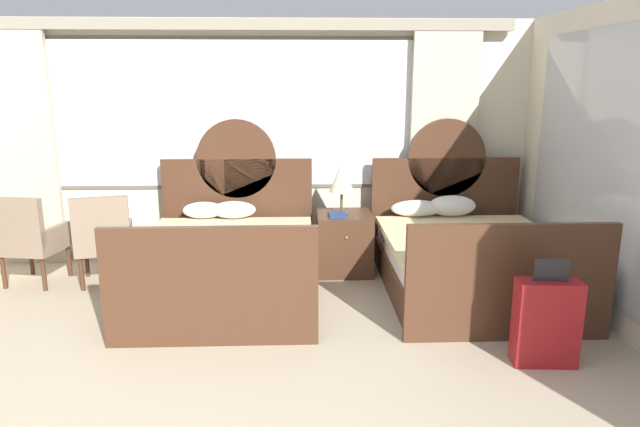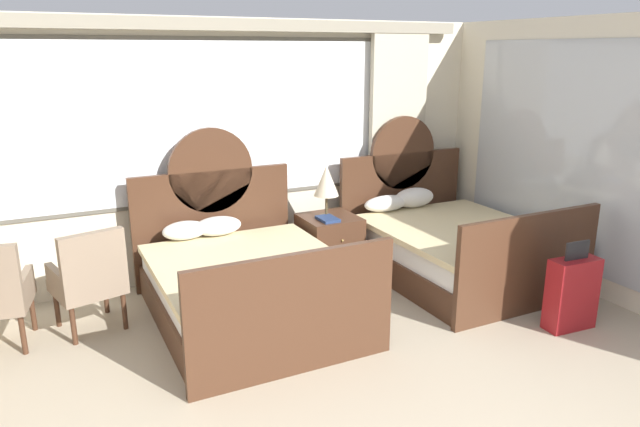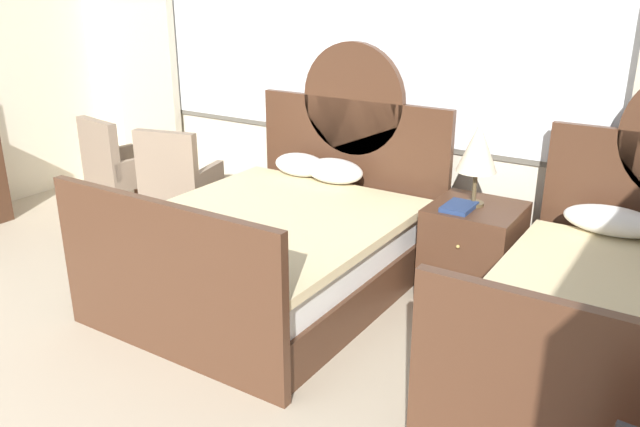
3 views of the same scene
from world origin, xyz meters
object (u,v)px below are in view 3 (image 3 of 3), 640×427
object	(u,v)px
book_on_nightstand	(459,207)
armchair_by_window_left	(178,179)
bed_near_window	(279,243)
table_lamp_on_nightstand	(478,148)
armchair_by_window_centre	(117,166)
nightstand_between_beds	(473,251)

from	to	relation	value
book_on_nightstand	armchair_by_window_left	xyz separation A→B (m)	(-2.38, -0.17, -0.16)
bed_near_window	table_lamp_on_nightstand	size ratio (longest dim) A/B	3.79
table_lamp_on_nightstand	armchair_by_window_centre	world-z (taller)	table_lamp_on_nightstand
table_lamp_on_nightstand	armchair_by_window_left	xyz separation A→B (m)	(-2.43, -0.30, -0.54)
armchair_by_window_left	armchair_by_window_centre	distance (m)	0.74
book_on_nightstand	armchair_by_window_left	size ratio (longest dim) A/B	0.28
nightstand_between_beds	table_lamp_on_nightstand	xyz separation A→B (m)	(-0.03, 0.01, 0.72)
book_on_nightstand	armchair_by_window_left	distance (m)	2.40
bed_near_window	nightstand_between_beds	bearing A→B (deg)	27.90
table_lamp_on_nightstand	book_on_nightstand	xyz separation A→B (m)	(-0.05, -0.13, -0.38)
armchair_by_window_left	armchair_by_window_centre	bearing A→B (deg)	-179.92
bed_near_window	armchair_by_window_centre	distance (m)	2.07
table_lamp_on_nightstand	book_on_nightstand	world-z (taller)	table_lamp_on_nightstand
armchair_by_window_left	table_lamp_on_nightstand	bearing A→B (deg)	7.07
armchair_by_window_centre	armchair_by_window_left	bearing A→B (deg)	0.08
book_on_nightstand	armchair_by_window_centre	xyz separation A→B (m)	(-3.13, -0.17, -0.16)
armchair_by_window_centre	book_on_nightstand	bearing A→B (deg)	3.17
table_lamp_on_nightstand	armchair_by_window_left	bearing A→B (deg)	-172.93
nightstand_between_beds	table_lamp_on_nightstand	distance (m)	0.72
table_lamp_on_nightstand	armchair_by_window_centre	bearing A→B (deg)	-174.56
bed_near_window	book_on_nightstand	distance (m)	1.25
table_lamp_on_nightstand	armchair_by_window_centre	xyz separation A→B (m)	(-3.18, -0.30, -0.54)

